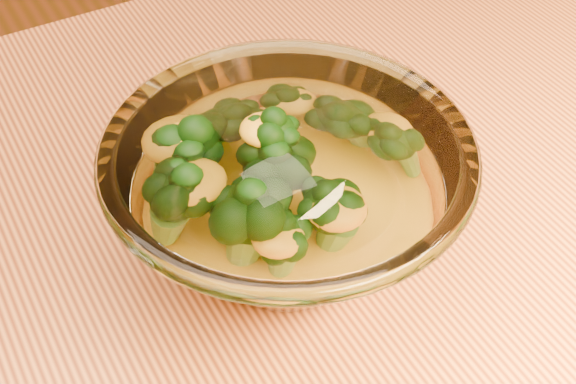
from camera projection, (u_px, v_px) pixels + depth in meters
The scene contains 4 objects.
table at pixel (382, 381), 0.56m from camera, with size 1.20×0.80×0.75m.
glass_bowl at pixel (288, 198), 0.48m from camera, with size 0.22×0.22×0.10m.
cheese_sauce at pixel (288, 221), 0.50m from camera, with size 0.13×0.13×0.04m, color gold.
broccoli_heap at pixel (265, 174), 0.47m from camera, with size 0.17×0.13×0.07m.
Camera 1 is at (-0.21, -0.24, 1.14)m, focal length 50.00 mm.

